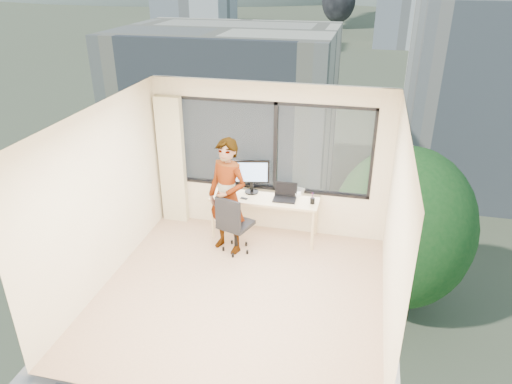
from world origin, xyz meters
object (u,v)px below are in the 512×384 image
(monitor, at_px, (252,176))
(game_console, at_px, (293,191))
(person, at_px, (228,197))
(desk, at_px, (265,217))
(handbag, at_px, (287,188))
(laptop, at_px, (285,193))
(chair, at_px, (236,222))

(monitor, distance_m, game_console, 0.75)
(person, height_order, monitor, person)
(desk, bearing_deg, handbag, 36.46)
(desk, bearing_deg, laptop, -5.82)
(chair, height_order, game_console, chair)
(monitor, bearing_deg, person, -121.55)
(person, distance_m, game_console, 1.22)
(monitor, relative_size, game_console, 1.84)
(person, xyz_separation_m, laptop, (0.83, 0.50, -0.08))
(chair, relative_size, game_console, 3.23)
(game_console, height_order, laptop, laptop)
(game_console, bearing_deg, monitor, -147.50)
(chair, bearing_deg, person, -175.22)
(desk, height_order, monitor, monitor)
(monitor, distance_m, laptop, 0.64)
(chair, xyz_separation_m, game_console, (0.78, 0.82, 0.27))
(laptop, bearing_deg, monitor, 163.84)
(monitor, distance_m, handbag, 0.64)
(handbag, bearing_deg, chair, -123.73)
(chair, distance_m, game_console, 1.16)
(chair, relative_size, laptop, 2.64)
(game_console, bearing_deg, laptop, -85.72)
(person, distance_m, monitor, 0.70)
(person, bearing_deg, handbag, 64.28)
(monitor, bearing_deg, handbag, -0.37)
(desk, relative_size, game_console, 5.57)
(chair, relative_size, monitor, 1.76)
(person, xyz_separation_m, game_console, (0.92, 0.78, -0.16))
(desk, distance_m, game_console, 0.65)
(monitor, bearing_deg, chair, -109.98)
(person, relative_size, laptop, 4.83)
(person, bearing_deg, laptop, 51.95)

